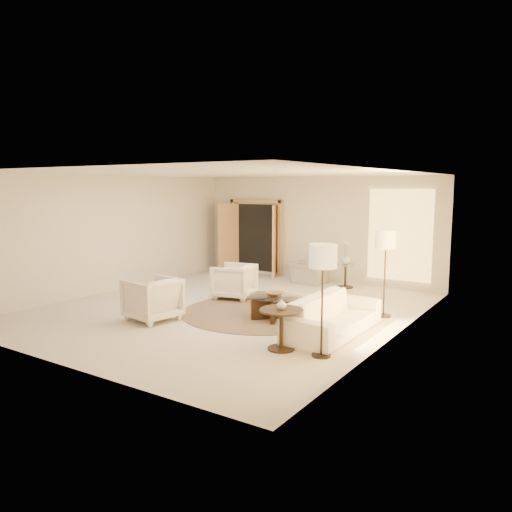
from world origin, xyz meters
The scene contains 18 objects.
room centered at (0.00, 0.00, 1.40)m, with size 7.04×8.04×2.83m.
windows_right centered at (3.45, 0.10, 1.35)m, with size 0.10×6.40×2.40m, color #F7C562, non-canonical shape.
window_back_corner centered at (2.30, 3.95, 1.35)m, with size 1.70×0.10×2.40m, color #F7C562, non-canonical shape.
curtains_right centered at (3.40, 1.00, 1.30)m, with size 0.06×5.20×2.60m, color #CDAF92, non-canonical shape.
french_doors centered at (-1.90, 3.82, 1.07)m, with size 1.95×0.66×2.16m.
area_rug centered at (0.71, 0.11, 0.01)m, with size 3.24×3.24×0.01m, color #3B291C.
sofa centered at (2.57, -0.47, 0.33)m, with size 2.29×0.89×0.67m, color white.
armchair_left centered at (-0.51, 0.87, 0.43)m, with size 0.84×0.79×0.87m, color white.
armchair_right centered at (-0.71, -1.51, 0.45)m, with size 0.88×0.82×0.90m, color white.
accent_chair centered at (0.12, 3.38, 0.37)m, with size 0.86×0.56×0.75m, color #9B938B.
coffee_table centered at (1.20, -0.17, 0.28)m, with size 1.38×1.38×0.45m.
end_table centered at (2.24, -1.68, 0.44)m, with size 0.69×0.69×0.65m.
side_table centered at (1.15, 3.37, 0.37)m, with size 0.52×0.52×0.61m.
floor_lamp_near centered at (2.90, 1.17, 1.45)m, with size 0.41×0.41×1.70m.
floor_lamp_far centered at (2.90, -1.62, 1.45)m, with size 0.41×0.41×1.70m.
bowl centered at (1.20, -0.17, 0.49)m, with size 0.33×0.33×0.08m, color brown.
end_vase centered at (2.24, -1.68, 0.73)m, with size 0.16×0.16×0.17m, color silver.
side_vase centered at (1.15, 3.37, 0.72)m, with size 0.23×0.23×0.24m, color silver.
Camera 1 is at (6.05, -8.21, 2.55)m, focal length 35.00 mm.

